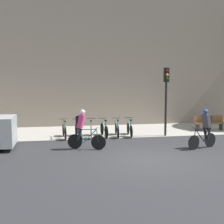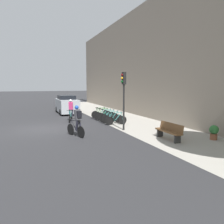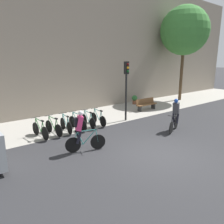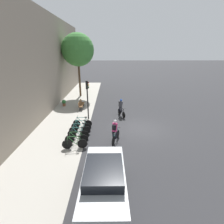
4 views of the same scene
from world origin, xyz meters
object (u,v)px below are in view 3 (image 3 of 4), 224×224
object	(u,v)px
cyclist_pink	(81,130)
cyclist_grey	(175,114)
parked_bike_5	(98,118)
potted_plant	(135,99)
parked_bike_1	(54,127)
parked_bike_2	(66,125)
parked_bike_3	(78,122)
parked_bike_0	(40,130)
traffic_light_pole	(126,80)
bench	(146,104)
parked_bike_4	(88,120)

from	to	relation	value
cyclist_pink	cyclist_grey	bearing A→B (deg)	-7.68
cyclist_pink	parked_bike_5	world-z (taller)	cyclist_pink
potted_plant	parked_bike_1	bearing A→B (deg)	-160.74
parked_bike_2	parked_bike_3	bearing A→B (deg)	-0.03
cyclist_pink	parked_bike_2	xyz separation A→B (m)	(0.67, 2.74, -0.55)
cyclist_pink	parked_bike_0	bearing A→B (deg)	105.12
parked_bike_1	potted_plant	world-z (taller)	parked_bike_1
traffic_light_pole	parked_bike_0	bearing A→B (deg)	176.89
parked_bike_1	bench	xyz separation A→B (m)	(7.92, 0.89, 0.08)
parked_bike_2	traffic_light_pole	xyz separation A→B (m)	(4.05, -0.30, 2.15)
traffic_light_pole	bench	xyz separation A→B (m)	(3.17, 1.19, -2.07)
parked_bike_0	traffic_light_pole	xyz separation A→B (m)	(5.46, -0.30, 2.15)
parked_bike_0	parked_bike_1	distance (m)	0.70
cyclist_pink	parked_bike_3	xyz separation A→B (m)	(1.37, 2.74, -0.55)
parked_bike_3	potted_plant	world-z (taller)	parked_bike_3
cyclist_grey	parked_bike_1	size ratio (longest dim) A/B	1.07
potted_plant	parked_bike_4	bearing A→B (deg)	-155.32
parked_bike_2	bench	world-z (taller)	parked_bike_2
cyclist_grey	parked_bike_0	world-z (taller)	cyclist_grey
parked_bike_1	parked_bike_5	distance (m)	2.82
cyclist_pink	parked_bike_1	world-z (taller)	cyclist_pink
parked_bike_2	parked_bike_1	bearing A→B (deg)	-179.98
cyclist_pink	parked_bike_4	bearing A→B (deg)	52.79
traffic_light_pole	potted_plant	distance (m)	5.69
traffic_light_pole	potted_plant	xyz separation A→B (m)	(4.06, 3.38, -2.11)
parked_bike_0	parked_bike_5	distance (m)	3.52
cyclist_pink	parked_bike_1	size ratio (longest dim) A/B	1.07
cyclist_grey	parked_bike_5	world-z (taller)	cyclist_grey
parked_bike_2	parked_bike_5	xyz separation A→B (m)	(2.11, -0.00, -0.01)
parked_bike_1	parked_bike_5	size ratio (longest dim) A/B	1.00
parked_bike_4	parked_bike_5	xyz separation A→B (m)	(0.70, -0.00, -0.00)
parked_bike_4	traffic_light_pole	world-z (taller)	traffic_light_pole
cyclist_pink	bench	xyz separation A→B (m)	(7.89, 3.63, -0.47)
cyclist_pink	potted_plant	bearing A→B (deg)	33.53
bench	parked_bike_5	bearing A→B (deg)	-170.07
parked_bike_1	traffic_light_pole	bearing A→B (deg)	-3.57
parked_bike_3	parked_bike_5	xyz separation A→B (m)	(1.41, -0.00, -0.01)
parked_bike_0	cyclist_pink	bearing A→B (deg)	-74.88
parked_bike_1	bench	bearing A→B (deg)	6.43
parked_bike_5	potted_plant	xyz separation A→B (m)	(6.00, 3.08, 0.05)
parked_bike_5	potted_plant	size ratio (longest dim) A/B	2.12
parked_bike_3	parked_bike_4	distance (m)	0.70
cyclist_grey	cyclist_pink	bearing A→B (deg)	172.32
parked_bike_0	bench	world-z (taller)	parked_bike_0
bench	parked_bike_0	bearing A→B (deg)	-174.09
cyclist_pink	parked_bike_2	world-z (taller)	cyclist_pink
parked_bike_0	parked_bike_1	size ratio (longest dim) A/B	1.02
parked_bike_1	parked_bike_4	xyz separation A→B (m)	(2.11, -0.00, -0.00)
cyclist_grey	parked_bike_5	xyz separation A→B (m)	(-2.67, 3.47, -0.56)
parked_bike_4	traffic_light_pole	xyz separation A→B (m)	(2.64, -0.30, 2.16)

